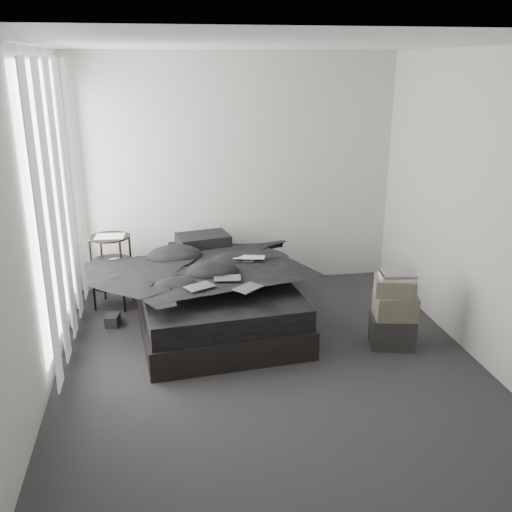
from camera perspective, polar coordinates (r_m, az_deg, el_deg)
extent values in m
cube|color=#2B2A2C|center=(4.94, 1.61, -11.25)|extent=(3.60, 4.20, 0.01)
cube|color=white|center=(4.28, 1.95, 20.46)|extent=(3.60, 4.20, 0.01)
cube|color=silver|center=(6.46, -1.98, 8.32)|extent=(3.60, 0.01, 2.60)
cube|color=silver|center=(2.55, 11.30, -9.10)|extent=(3.60, 0.01, 2.60)
cube|color=silver|center=(4.45, -21.59, 2.15)|extent=(0.01, 4.20, 2.60)
cube|color=silver|center=(5.10, 22.04, 4.10)|extent=(0.01, 4.20, 2.60)
cube|color=white|center=(5.29, -19.64, 5.44)|extent=(0.02, 2.00, 2.30)
cube|color=white|center=(5.30, -19.02, 4.74)|extent=(0.06, 2.12, 2.48)
cube|color=black|center=(5.69, -4.07, -5.59)|extent=(1.62, 2.05, 0.26)
cube|color=black|center=(5.59, -4.13, -3.42)|extent=(1.56, 1.99, 0.21)
imported|color=black|center=(5.47, -4.09, -1.52)|extent=(1.56, 1.77, 0.22)
cube|color=black|center=(6.22, -5.91, 0.50)|extent=(0.61, 0.44, 0.13)
cube|color=black|center=(6.17, -5.32, 1.61)|extent=(0.60, 0.47, 0.12)
imported|color=silver|center=(5.59, -0.73, 0.32)|extent=(0.34, 0.26, 0.02)
cube|color=black|center=(4.96, -5.72, -2.32)|extent=(0.29, 0.25, 0.01)
cube|color=black|center=(5.14, -2.90, -1.43)|extent=(0.26, 0.19, 0.01)
cube|color=black|center=(4.91, -0.82, -2.34)|extent=(0.29, 0.28, 0.01)
cylinder|color=black|center=(6.19, -14.18, -1.53)|extent=(0.51, 0.51, 0.76)
cube|color=white|center=(6.06, -14.41, 1.89)|extent=(0.31, 0.24, 0.02)
cube|color=black|center=(5.85, -14.14, -6.17)|extent=(0.15, 0.19, 0.12)
cube|color=black|center=(5.41, 13.44, -7.28)|extent=(0.45, 0.39, 0.29)
cube|color=#5C5848|center=(5.30, 13.76, -4.83)|extent=(0.41, 0.35, 0.22)
cube|color=#5C5848|center=(5.23, 13.72, -2.92)|extent=(0.42, 0.37, 0.15)
cube|color=silver|center=(5.20, 13.89, -1.98)|extent=(0.35, 0.30, 0.03)
cube|color=silver|center=(5.18, 14.02, -1.72)|extent=(0.32, 0.27, 0.03)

